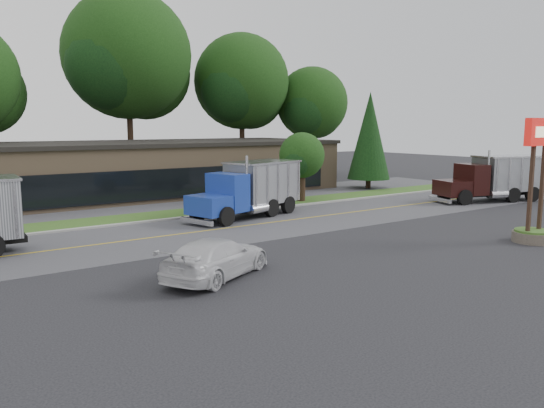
{
  "coord_description": "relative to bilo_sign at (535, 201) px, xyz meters",
  "views": [
    {
      "loc": [
        -14.31,
        -15.83,
        5.6
      ],
      "look_at": [
        0.38,
        5.12,
        1.8
      ],
      "focal_mm": 35.0,
      "sensor_mm": 36.0,
      "label": 1
    }
  ],
  "objects": [
    {
      "name": "ground",
      "position": [
        -10.5,
        2.5,
        -2.02
      ],
      "size": [
        140.0,
        140.0,
        0.0
      ],
      "primitive_type": "plane",
      "color": "#323237",
      "rests_on": "ground"
    },
    {
      "name": "road",
      "position": [
        -10.5,
        11.5,
        -2.02
      ],
      "size": [
        60.0,
        8.0,
        0.02
      ],
      "primitive_type": "cube",
      "color": "slate",
      "rests_on": "ground"
    },
    {
      "name": "center_line",
      "position": [
        -10.5,
        11.5,
        -2.02
      ],
      "size": [
        60.0,
        0.12,
        0.01
      ],
      "primitive_type": "cube",
      "color": "gold",
      "rests_on": "ground"
    },
    {
      "name": "curb",
      "position": [
        -10.5,
        15.7,
        -2.02
      ],
      "size": [
        60.0,
        0.3,
        0.12
      ],
      "primitive_type": "cube",
      "color": "#9E9E99",
      "rests_on": "ground"
    },
    {
      "name": "grass_verge",
      "position": [
        -10.5,
        17.5,
        -2.02
      ],
      "size": [
        60.0,
        3.4,
        0.03
      ],
      "primitive_type": "cube",
      "color": "#34581E",
      "rests_on": "ground"
    },
    {
      "name": "far_parking",
      "position": [
        -10.5,
        22.5,
        -2.02
      ],
      "size": [
        60.0,
        7.0,
        0.02
      ],
      "primitive_type": "cube",
      "color": "slate",
      "rests_on": "ground"
    },
    {
      "name": "strip_mall",
      "position": [
        -8.5,
        28.5,
        -0.02
      ],
      "size": [
        32.0,
        12.0,
        4.0
      ],
      "primitive_type": "cube",
      "color": "#8D7356",
      "rests_on": "ground"
    },
    {
      "name": "bilo_sign",
      "position": [
        0.0,
        0.0,
        0.0
      ],
      "size": [
        2.2,
        1.9,
        5.95
      ],
      "color": "#6B6054",
      "rests_on": "ground"
    },
    {
      "name": "tree_far_c",
      "position": [
        -6.31,
        36.65,
        9.56
      ],
      "size": [
        12.72,
        11.98,
        18.15
      ],
      "color": "#382619",
      "rests_on": "ground"
    },
    {
      "name": "tree_far_d",
      "position": [
        5.66,
        35.63,
        7.7
      ],
      "size": [
        10.68,
        10.06,
        15.24
      ],
      "color": "#382619",
      "rests_on": "ground"
    },
    {
      "name": "tree_far_e",
      "position": [
        13.63,
        33.6,
        5.7
      ],
      "size": [
        8.48,
        7.99,
        12.1
      ],
      "color": "#382619",
      "rests_on": "ground"
    },
    {
      "name": "evergreen_right",
      "position": [
        9.5,
        20.5,
        2.68
      ],
      "size": [
        3.77,
        3.77,
        8.56
      ],
      "color": "#382619",
      "rests_on": "ground"
    },
    {
      "name": "tree_verge",
      "position": [
        -0.45,
        17.54,
        1.22
      ],
      "size": [
        3.58,
        3.37,
        5.11
      ],
      "color": "#382619",
      "rests_on": "ground"
    },
    {
      "name": "dump_truck_blue",
      "position": [
        -7.2,
        14.06,
        -0.22
      ],
      "size": [
        8.37,
        4.58,
        3.36
      ],
      "rotation": [
        0.0,
        0.0,
        3.42
      ],
      "color": "black",
      "rests_on": "ground"
    },
    {
      "name": "dump_truck_maroon",
      "position": [
        11.39,
        9.25,
        -0.22
      ],
      "size": [
        8.72,
        4.84,
        3.36
      ],
      "rotation": [
        0.0,
        0.0,
        2.84
      ],
      "color": "black",
      "rests_on": "ground"
    },
    {
      "name": "rally_car",
      "position": [
        -15.5,
        3.53,
        -1.28
      ],
      "size": [
        5.48,
        4.18,
        1.48
      ],
      "primitive_type": "imported",
      "rotation": [
        0.0,
        0.0,
        2.05
      ],
      "color": "silver",
      "rests_on": "ground"
    }
  ]
}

